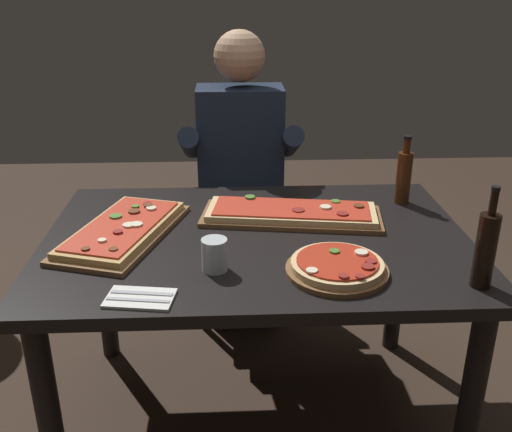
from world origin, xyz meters
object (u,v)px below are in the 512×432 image
at_px(pizza_rectangular_front, 292,213).
at_px(seated_diner, 241,167).
at_px(pizza_round_far, 337,267).
at_px(pizza_rectangular_left, 123,230).
at_px(diner_chair, 241,209).
at_px(tumbler_near_camera, 215,255).
at_px(wine_bottle_dark, 486,249).
at_px(dining_table, 257,261).
at_px(oil_bottle_amber, 404,176).

xyz_separation_m(pizza_rectangular_front, seated_diner, (-0.17, 0.60, -0.02)).
relative_size(pizza_round_far, seated_diner, 0.22).
relative_size(pizza_rectangular_left, diner_chair, 0.68).
bearing_deg(pizza_rectangular_left, pizza_round_far, -23.75).
distance_m(pizza_rectangular_front, seated_diner, 0.62).
bearing_deg(tumbler_near_camera, seated_diner, 84.24).
height_order(wine_bottle_dark, tumbler_near_camera, wine_bottle_dark).
bearing_deg(dining_table, pizza_rectangular_left, 177.00).
xyz_separation_m(oil_bottle_amber, seated_diner, (-0.60, 0.46, -0.10)).
xyz_separation_m(dining_table, diner_chair, (-0.04, 0.86, -0.16)).
bearing_deg(pizza_rectangular_front, oil_bottle_amber, 17.45).
xyz_separation_m(pizza_round_far, diner_chair, (-0.26, 1.12, -0.27)).
xyz_separation_m(oil_bottle_amber, tumbler_near_camera, (-0.70, -0.51, -0.06)).
relative_size(pizza_rectangular_left, tumbler_near_camera, 6.07).
distance_m(pizza_rectangular_front, pizza_rectangular_left, 0.58).
xyz_separation_m(wine_bottle_dark, tumbler_near_camera, (-0.74, 0.13, -0.07)).
distance_m(pizza_rectangular_front, wine_bottle_dark, 0.70).
distance_m(dining_table, wine_bottle_dark, 0.73).
xyz_separation_m(pizza_rectangular_left, oil_bottle_amber, (1.01, 0.25, 0.09)).
xyz_separation_m(dining_table, oil_bottle_amber, (0.56, 0.28, 0.20)).
distance_m(pizza_round_far, oil_bottle_amber, 0.65).
bearing_deg(pizza_rectangular_left, wine_bottle_dark, -20.09).
bearing_deg(pizza_rectangular_front, pizza_rectangular_left, -168.48).
xyz_separation_m(dining_table, seated_diner, (-0.04, 0.74, 0.10)).
relative_size(dining_table, seated_diner, 1.05).
xyz_separation_m(wine_bottle_dark, seated_diner, (-0.64, 1.10, -0.11)).
xyz_separation_m(pizza_round_far, oil_bottle_amber, (0.34, 0.54, 0.09)).
bearing_deg(wine_bottle_dark, pizza_rectangular_left, 159.91).
bearing_deg(diner_chair, dining_table, -87.58).
height_order(pizza_round_far, oil_bottle_amber, oil_bottle_amber).
bearing_deg(diner_chair, seated_diner, -90.00).
bearing_deg(diner_chair, oil_bottle_amber, -44.06).
height_order(wine_bottle_dark, oil_bottle_amber, wine_bottle_dark).
height_order(dining_table, seated_diner, seated_diner).
bearing_deg(pizza_round_far, tumbler_near_camera, 174.09).
relative_size(pizza_round_far, oil_bottle_amber, 1.15).
distance_m(pizza_rectangular_front, oil_bottle_amber, 0.46).
distance_m(dining_table, pizza_rectangular_front, 0.22).
distance_m(dining_table, oil_bottle_amber, 0.66).
height_order(pizza_rectangular_front, tumbler_near_camera, tumbler_near_camera).
bearing_deg(pizza_rectangular_left, pizza_rectangular_front, 11.52).
bearing_deg(oil_bottle_amber, pizza_round_far, -122.16).
relative_size(dining_table, pizza_round_far, 4.68).
bearing_deg(pizza_round_far, wine_bottle_dark, -13.38).
relative_size(pizza_rectangular_left, oil_bottle_amber, 2.28).
bearing_deg(dining_table, pizza_rectangular_front, 47.08).
height_order(pizza_rectangular_left, seated_diner, seated_diner).
distance_m(dining_table, pizza_rectangular_left, 0.46).
height_order(dining_table, pizza_round_far, pizza_round_far).
bearing_deg(pizza_round_far, dining_table, 129.36).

